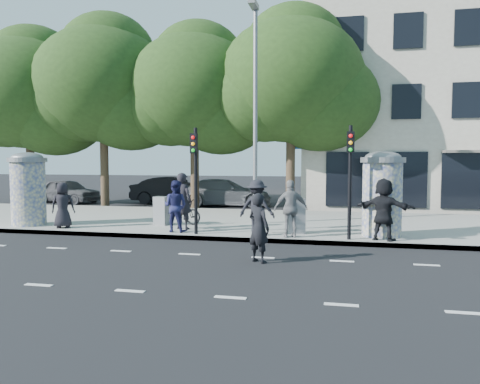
% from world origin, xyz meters
% --- Properties ---
extents(ground, '(120.00, 120.00, 0.00)m').
position_xyz_m(ground, '(0.00, 0.00, 0.00)').
color(ground, black).
rests_on(ground, ground).
extents(sidewalk, '(40.00, 8.00, 0.15)m').
position_xyz_m(sidewalk, '(0.00, 7.50, 0.07)').
color(sidewalk, gray).
rests_on(sidewalk, ground).
extents(curb, '(40.00, 0.10, 0.16)m').
position_xyz_m(curb, '(0.00, 3.55, 0.07)').
color(curb, slate).
rests_on(curb, ground).
extents(lane_dash_near, '(32.00, 0.12, 0.01)m').
position_xyz_m(lane_dash_near, '(0.00, -2.20, 0.00)').
color(lane_dash_near, silver).
rests_on(lane_dash_near, ground).
extents(lane_dash_far, '(32.00, 0.12, 0.01)m').
position_xyz_m(lane_dash_far, '(0.00, 1.40, 0.00)').
color(lane_dash_far, silver).
rests_on(lane_dash_far, ground).
extents(ad_column_left, '(1.36, 1.36, 2.65)m').
position_xyz_m(ad_column_left, '(-7.20, 4.50, 1.54)').
color(ad_column_left, beige).
rests_on(ad_column_left, sidewalk).
extents(ad_column_right, '(1.36, 1.36, 2.65)m').
position_xyz_m(ad_column_right, '(5.20, 4.70, 1.54)').
color(ad_column_right, beige).
rests_on(ad_column_right, sidewalk).
extents(traffic_pole_near, '(0.22, 0.31, 3.40)m').
position_xyz_m(traffic_pole_near, '(-0.60, 3.79, 2.23)').
color(traffic_pole_near, black).
rests_on(traffic_pole_near, sidewalk).
extents(traffic_pole_far, '(0.22, 0.31, 3.40)m').
position_xyz_m(traffic_pole_far, '(4.20, 3.79, 2.23)').
color(traffic_pole_far, black).
rests_on(traffic_pole_far, sidewalk).
extents(street_lamp, '(0.25, 0.93, 8.00)m').
position_xyz_m(street_lamp, '(0.80, 6.63, 4.79)').
color(street_lamp, slate).
rests_on(street_lamp, sidewalk).
extents(tree_far_left, '(7.20, 7.20, 9.26)m').
position_xyz_m(tree_far_left, '(-13.00, 12.50, 6.19)').
color(tree_far_left, '#38281C').
rests_on(tree_far_left, ground).
extents(tree_mid_left, '(7.20, 7.20, 9.57)m').
position_xyz_m(tree_mid_left, '(-8.50, 12.50, 6.50)').
color(tree_mid_left, '#38281C').
rests_on(tree_mid_left, ground).
extents(tree_near_left, '(6.80, 6.80, 8.97)m').
position_xyz_m(tree_near_left, '(-3.50, 12.70, 6.06)').
color(tree_near_left, '#38281C').
rests_on(tree_near_left, ground).
extents(tree_center, '(7.00, 7.00, 9.30)m').
position_xyz_m(tree_center, '(1.50, 12.30, 6.31)').
color(tree_center, '#38281C').
rests_on(tree_center, ground).
extents(ped_a, '(0.92, 0.77, 1.61)m').
position_xyz_m(ped_a, '(-5.55, 4.11, 0.95)').
color(ped_a, black).
rests_on(ped_a, sidewalk).
extents(ped_b, '(0.81, 0.64, 1.94)m').
position_xyz_m(ped_b, '(-1.38, 4.77, 1.12)').
color(ped_b, black).
rests_on(ped_b, sidewalk).
extents(ped_c, '(0.90, 0.74, 1.71)m').
position_xyz_m(ped_c, '(-1.40, 4.13, 1.00)').
color(ped_c, '#1D1F49').
rests_on(ped_c, sidewalk).
extents(ped_d, '(1.19, 0.75, 1.76)m').
position_xyz_m(ped_d, '(1.36, 4.01, 1.03)').
color(ped_d, black).
rests_on(ped_d, sidewalk).
extents(ped_e, '(1.17, 0.88, 1.77)m').
position_xyz_m(ped_e, '(2.45, 3.85, 1.04)').
color(ped_e, gray).
rests_on(ped_e, sidewalk).
extents(ped_f, '(1.82, 1.18, 1.85)m').
position_xyz_m(ped_f, '(5.19, 3.90, 1.07)').
color(ped_f, black).
rests_on(ped_f, sidewalk).
extents(man_road, '(0.75, 0.69, 1.72)m').
position_xyz_m(man_road, '(1.99, 0.85, 0.86)').
color(man_road, black).
rests_on(man_road, ground).
extents(bicycle, '(0.94, 1.84, 0.92)m').
position_xyz_m(bicycle, '(-1.90, 5.91, 0.61)').
color(bicycle, black).
rests_on(bicycle, sidewalk).
extents(cabinet_left, '(0.55, 0.44, 1.04)m').
position_xyz_m(cabinet_left, '(-2.48, 5.58, 0.67)').
color(cabinet_left, gray).
rests_on(cabinet_left, sidewalk).
extents(cabinet_right, '(0.63, 0.53, 1.13)m').
position_xyz_m(cabinet_right, '(2.53, 4.69, 0.71)').
color(cabinet_right, gray).
rests_on(cabinet_right, sidewalk).
extents(car_left, '(2.53, 4.34, 1.39)m').
position_xyz_m(car_left, '(-11.82, 14.18, 0.69)').
color(car_left, '#4B4D52').
rests_on(car_left, ground).
extents(car_mid, '(1.95, 4.74, 1.53)m').
position_xyz_m(car_mid, '(-5.57, 14.91, 0.76)').
color(car_mid, black).
rests_on(car_mid, ground).
extents(car_right, '(2.80, 5.32, 1.47)m').
position_xyz_m(car_right, '(-2.30, 14.23, 0.74)').
color(car_right, slate).
rests_on(car_right, ground).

